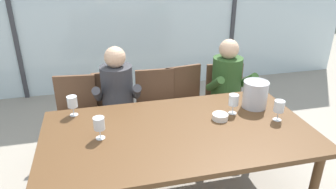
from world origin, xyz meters
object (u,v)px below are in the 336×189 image
object	(u,v)px
chair_near_curtain	(76,112)
wine_glass_near_bucket	(234,101)
chair_right_of_center	(187,100)
person_charcoal_jacket	(118,98)
wine_glass_center_pour	(99,124)
chair_center	(157,104)
wine_glass_by_left_taster	(279,107)
chair_left_of_center	(114,107)
dining_table	(178,137)
person_olive_shirt	(229,87)
wine_glass_by_right_taster	(72,103)
chair_near_window_right	(226,97)
tasting_bowl	(220,117)
ice_bucket_primary	(255,94)

from	to	relation	value
chair_near_curtain	wine_glass_near_bucket	size ratio (longest dim) A/B	5.00
chair_right_of_center	wine_glass_near_bucket	world-z (taller)	wine_glass_near_bucket
person_charcoal_jacket	wine_glass_center_pour	bearing A→B (deg)	-98.96
chair_center	wine_glass_center_pour	bearing A→B (deg)	-120.33
wine_glass_near_bucket	wine_glass_by_left_taster	bearing A→B (deg)	-32.58
chair_left_of_center	chair_right_of_center	bearing A→B (deg)	-0.92
wine_glass_center_pour	wine_glass_by_left_taster	bearing A→B (deg)	-2.33
dining_table	person_olive_shirt	size ratio (longest dim) A/B	1.77
wine_glass_by_left_taster	wine_glass_center_pour	distance (m)	1.44
chair_near_curtain	chair_right_of_center	world-z (taller)	same
wine_glass_near_bucket	wine_glass_center_pour	distance (m)	1.13
dining_table	wine_glass_center_pour	bearing A→B (deg)	177.81
person_charcoal_jacket	person_olive_shirt	bearing A→B (deg)	4.72
dining_table	person_charcoal_jacket	world-z (taller)	person_charcoal_jacket
wine_glass_by_left_taster	wine_glass_near_bucket	bearing A→B (deg)	147.42
chair_left_of_center	person_charcoal_jacket	bearing A→B (deg)	-78.57
person_olive_shirt	chair_left_of_center	bearing A→B (deg)	171.00
chair_near_curtain	wine_glass_by_right_taster	distance (m)	0.64
chair_near_window_right	wine_glass_by_left_taster	distance (m)	1.05
chair_right_of_center	tasting_bowl	xyz separation A→B (m)	(0.01, -0.91, 0.26)
wine_glass_near_bucket	chair_near_window_right	bearing A→B (deg)	69.62
ice_bucket_primary	chair_right_of_center	bearing A→B (deg)	117.52
person_charcoal_jacket	wine_glass_near_bucket	distance (m)	1.16
wine_glass_by_right_taster	wine_glass_center_pour	bearing A→B (deg)	-64.38
wine_glass_near_bucket	wine_glass_by_right_taster	world-z (taller)	same
wine_glass_by_left_taster	wine_glass_near_bucket	world-z (taller)	same
dining_table	chair_right_of_center	size ratio (longest dim) A/B	2.42
person_charcoal_jacket	ice_bucket_primary	bearing A→B (deg)	-22.81
wine_glass_by_right_taster	chair_near_curtain	bearing A→B (deg)	92.51
chair_near_curtain	chair_near_window_right	distance (m)	1.65
person_olive_shirt	tasting_bowl	size ratio (longest dim) A/B	9.02
wine_glass_near_bucket	wine_glass_center_pour	size ratio (longest dim) A/B	1.00
dining_table	chair_left_of_center	world-z (taller)	chair_left_of_center
chair_near_window_right	person_olive_shirt	xyz separation A→B (m)	(-0.02, -0.11, 0.17)
chair_right_of_center	tasting_bowl	bearing A→B (deg)	-97.66
person_charcoal_jacket	person_olive_shirt	distance (m)	1.20
chair_right_of_center	person_olive_shirt	xyz separation A→B (m)	(0.43, -0.15, 0.17)
chair_center	ice_bucket_primary	bearing A→B (deg)	-41.30
chair_center	ice_bucket_primary	xyz separation A→B (m)	(0.75, -0.73, 0.36)
person_olive_shirt	chair_right_of_center	bearing A→B (deg)	158.58
wine_glass_near_bucket	chair_right_of_center	bearing A→B (deg)	100.76
chair_center	wine_glass_by_right_taster	bearing A→B (deg)	-144.98
chair_right_of_center	wine_glass_by_right_taster	world-z (taller)	wine_glass_by_right_taster
chair_near_window_right	wine_glass_near_bucket	size ratio (longest dim) A/B	5.00
chair_near_curtain	ice_bucket_primary	bearing A→B (deg)	-18.36
dining_table	ice_bucket_primary	world-z (taller)	ice_bucket_primary
wine_glass_near_bucket	wine_glass_center_pour	world-z (taller)	same
dining_table	wine_glass_by_right_taster	xyz separation A→B (m)	(-0.80, 0.45, 0.18)
chair_near_curtain	chair_right_of_center	size ratio (longest dim) A/B	1.00
chair_left_of_center	chair_right_of_center	xyz separation A→B (m)	(0.80, -0.00, 0.00)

